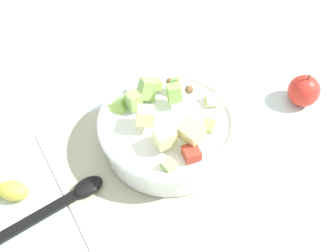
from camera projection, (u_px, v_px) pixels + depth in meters
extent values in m
plane|color=silver|center=(171.00, 148.00, 0.81)|extent=(2.40, 2.40, 0.00)
cube|color=#BCB299|center=(171.00, 147.00, 0.81)|extent=(0.43, 0.32, 0.01)
cylinder|color=white|center=(168.00, 132.00, 0.78)|extent=(0.24, 0.24, 0.06)
torus|color=white|center=(168.00, 122.00, 0.76)|extent=(0.26, 0.26, 0.02)
cube|color=#BC3828|center=(191.00, 153.00, 0.70)|extent=(0.03, 0.03, 0.02)
cube|color=beige|center=(145.00, 116.00, 0.73)|extent=(0.05, 0.05, 0.04)
cube|color=#E5D684|center=(192.00, 132.00, 0.70)|extent=(0.05, 0.05, 0.03)
cube|color=#93C160|center=(208.00, 126.00, 0.72)|extent=(0.04, 0.04, 0.04)
cube|color=#93C160|center=(134.00, 101.00, 0.76)|extent=(0.03, 0.03, 0.03)
cube|color=#8CB74C|center=(119.00, 105.00, 0.78)|extent=(0.04, 0.05, 0.04)
cube|color=#A3CC6B|center=(169.00, 167.00, 0.70)|extent=(0.02, 0.03, 0.03)
cube|color=#93C160|center=(174.00, 93.00, 0.76)|extent=(0.03, 0.04, 0.04)
sphere|color=brown|center=(170.00, 82.00, 0.79)|extent=(0.02, 0.02, 0.02)
cube|color=#93C160|center=(147.00, 89.00, 0.78)|extent=(0.04, 0.04, 0.05)
cube|color=beige|center=(212.00, 101.00, 0.78)|extent=(0.03, 0.04, 0.03)
cube|color=#9EC656|center=(154.00, 84.00, 0.79)|extent=(0.03, 0.03, 0.03)
cube|color=beige|center=(165.00, 137.00, 0.70)|extent=(0.03, 0.03, 0.03)
cube|color=#93C160|center=(176.00, 84.00, 0.79)|extent=(0.02, 0.03, 0.03)
sphere|color=brown|center=(189.00, 90.00, 0.78)|extent=(0.03, 0.02, 0.02)
ellipsoid|color=black|center=(88.00, 186.00, 0.74)|extent=(0.06, 0.04, 0.01)
cube|color=black|center=(27.00, 223.00, 0.70)|extent=(0.20, 0.04, 0.01)
sphere|color=red|center=(304.00, 91.00, 0.86)|extent=(0.07, 0.07, 0.07)
cylinder|color=brown|center=(309.00, 77.00, 0.83)|extent=(0.00, 0.00, 0.01)
ellipsoid|color=yellow|center=(13.00, 191.00, 0.73)|extent=(0.06, 0.06, 0.04)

